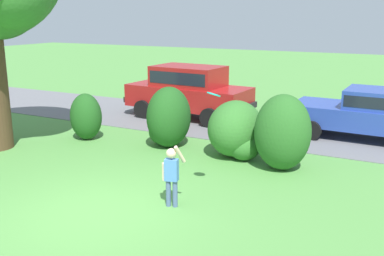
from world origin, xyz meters
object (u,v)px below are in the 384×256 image
(parked_suv, at_px, (188,89))
(child_thrower, at_px, (172,172))
(parked_sedan, at_px, (367,112))
(frisbee, at_px, (214,94))

(parked_suv, bearing_deg, child_thrower, -64.55)
(parked_sedan, height_order, parked_suv, parked_suv)
(child_thrower, bearing_deg, parked_suv, 115.45)
(parked_sedan, distance_m, child_thrower, 7.62)
(parked_suv, xyz_separation_m, child_thrower, (3.41, -7.16, -0.36))
(parked_sedan, distance_m, frisbee, 6.91)
(parked_sedan, relative_size, frisbee, 15.09)
(parked_sedan, bearing_deg, frisbee, -108.89)
(parked_sedan, relative_size, child_thrower, 3.46)
(parked_suv, distance_m, frisbee, 7.68)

